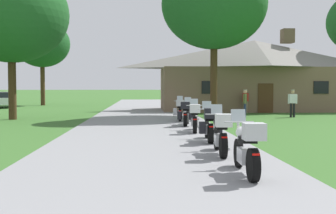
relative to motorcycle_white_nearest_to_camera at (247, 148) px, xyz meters
name	(u,v)px	position (x,y,z in m)	size (l,w,h in m)	color
ground_plane	(146,123)	(-1.93, 13.30, -0.62)	(500.00, 500.00, 0.00)	#386628
asphalt_driveway	(147,126)	(-1.93, 11.30, -0.59)	(6.40, 80.00, 0.06)	gray
motorcycle_white_nearest_to_camera	(247,148)	(0.00, 0.00, 0.00)	(0.66, 2.08, 1.30)	black
motorcycle_black_second_in_row	(221,134)	(-0.05, 2.62, 0.00)	(0.66, 2.08, 1.30)	black
motorcycle_green_third_in_row	(209,125)	(0.07, 5.28, -0.01)	(0.80, 2.08, 1.30)	black
motorcycle_green_fourth_in_row	(195,118)	(-0.04, 8.30, 0.00)	(0.69, 2.08, 1.30)	black
motorcycle_black_fifth_in_row	(186,114)	(-0.10, 10.99, -0.01)	(0.95, 2.07, 1.30)	black
motorcycle_blue_farthest_in_row	(180,110)	(-0.14, 13.82, -0.01)	(0.82, 2.08, 1.30)	black
stone_lodge	(254,74)	(6.63, 24.15, 2.21)	(15.33, 6.46, 6.39)	brown
bystander_red_shirt_near_lodge	(246,100)	(5.07, 20.62, 0.31)	(0.49, 0.37, 1.67)	#75664C
bystander_white_shirt_beside_signpost	(293,102)	(6.99, 16.67, 0.33)	(0.53, 0.31, 1.69)	black
bystander_olive_shirt_by_tree	(245,102)	(4.13, 16.97, 0.33)	(0.29, 0.54, 1.69)	navy
tree_left_far	(42,37)	(-12.18, 34.47, 6.19)	(5.50, 5.50, 10.43)	#422D19
tree_left_near	(11,0)	(-9.51, 15.93, 6.11)	(6.43, 6.43, 10.95)	#422D19
parked_white_suv_far_left	(2,99)	(-14.74, 29.88, 0.16)	(2.79, 4.89, 1.40)	silver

